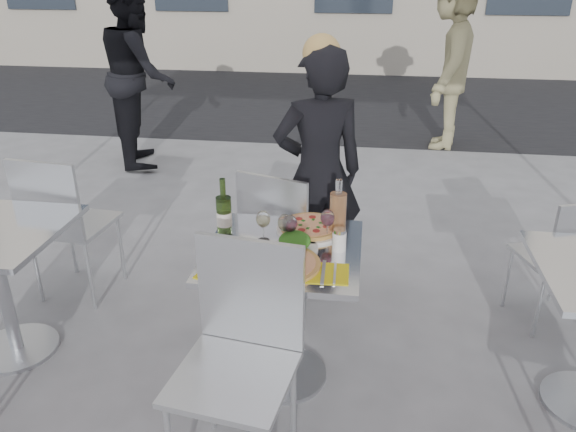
# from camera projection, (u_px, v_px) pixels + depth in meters

# --- Properties ---
(ground) EXTENTS (80.00, 80.00, 0.00)m
(ground) POSITION_uv_depth(u_px,v_px,m) (284.00, 375.00, 2.93)
(ground) COLOR slate
(street_asphalt) EXTENTS (24.00, 5.00, 0.00)m
(street_asphalt) POSITION_uv_depth(u_px,v_px,m) (345.00, 98.00, 8.78)
(street_asphalt) COLOR black
(street_asphalt) RESTS_ON ground
(main_table) EXTENTS (0.72, 0.72, 0.75)m
(main_table) POSITION_uv_depth(u_px,v_px,m) (284.00, 287.00, 2.71)
(main_table) COLOR #B7BABF
(main_table) RESTS_ON ground
(chair_far) EXTENTS (0.54, 0.55, 0.94)m
(chair_far) POSITION_uv_depth(u_px,v_px,m) (281.00, 233.00, 3.21)
(chair_far) COLOR silver
(chair_far) RESTS_ON ground
(chair_near) EXTENTS (0.51, 0.52, 0.99)m
(chair_near) POSITION_uv_depth(u_px,v_px,m) (241.00, 343.00, 2.24)
(chair_near) COLOR silver
(chair_near) RESTS_ON ground
(side_chair_lfar) EXTENTS (0.48, 0.49, 0.96)m
(side_chair_lfar) POSITION_uv_depth(u_px,v_px,m) (62.00, 217.00, 3.37)
(side_chair_lfar) COLOR silver
(side_chair_lfar) RESTS_ON ground
(side_chair_rfar) EXTENTS (0.49, 0.49, 0.84)m
(side_chair_rfar) POSITION_uv_depth(u_px,v_px,m) (567.00, 252.00, 3.12)
(side_chair_rfar) COLOR silver
(side_chair_rfar) RESTS_ON ground
(woman_diner) EXTENTS (0.66, 0.54, 1.56)m
(woman_diner) POSITION_uv_depth(u_px,v_px,m) (319.00, 174.00, 3.45)
(woman_diner) COLOR black
(woman_diner) RESTS_ON ground
(pedestrian_a) EXTENTS (0.97, 1.08, 1.84)m
(pedestrian_a) POSITION_uv_depth(u_px,v_px,m) (139.00, 74.00, 5.68)
(pedestrian_a) COLOR black
(pedestrian_a) RESTS_ON ground
(pedestrian_b) EXTENTS (0.96, 1.36, 1.93)m
(pedestrian_b) POSITION_uv_depth(u_px,v_px,m) (448.00, 61.00, 6.14)
(pedestrian_b) COLOR #8F875C
(pedestrian_b) RESTS_ON ground
(pizza_near) EXTENTS (0.36, 0.36, 0.02)m
(pizza_near) POSITION_uv_depth(u_px,v_px,m) (280.00, 264.00, 2.47)
(pizza_near) COLOR #BB8649
(pizza_near) RESTS_ON main_table
(pizza_far) EXTENTS (0.34, 0.34, 0.03)m
(pizza_far) POSITION_uv_depth(u_px,v_px,m) (311.00, 227.00, 2.79)
(pizza_far) COLOR white
(pizza_far) RESTS_ON main_table
(salad_plate) EXTENTS (0.22, 0.22, 0.09)m
(salad_plate) POSITION_uv_depth(u_px,v_px,m) (295.00, 242.00, 2.60)
(salad_plate) COLOR white
(salad_plate) RESTS_ON main_table
(wine_bottle) EXTENTS (0.07, 0.08, 0.29)m
(wine_bottle) POSITION_uv_depth(u_px,v_px,m) (224.00, 214.00, 2.70)
(wine_bottle) COLOR #3C5A21
(wine_bottle) RESTS_ON main_table
(carafe) EXTENTS (0.08, 0.08, 0.29)m
(carafe) POSITION_uv_depth(u_px,v_px,m) (338.00, 213.00, 2.70)
(carafe) COLOR tan
(carafe) RESTS_ON main_table
(sugar_shaker) EXTENTS (0.06, 0.06, 0.11)m
(sugar_shaker) POSITION_uv_depth(u_px,v_px,m) (339.00, 240.00, 2.59)
(sugar_shaker) COLOR white
(sugar_shaker) RESTS_ON main_table
(wineglass_white_a) EXTENTS (0.07, 0.07, 0.16)m
(wineglass_white_a) POSITION_uv_depth(u_px,v_px,m) (263.00, 220.00, 2.65)
(wineglass_white_a) COLOR white
(wineglass_white_a) RESTS_ON main_table
(wineglass_white_b) EXTENTS (0.07, 0.07, 0.16)m
(wineglass_white_b) POSITION_uv_depth(u_px,v_px,m) (285.00, 224.00, 2.61)
(wineglass_white_b) COLOR white
(wineglass_white_b) RESTS_ON main_table
(wineglass_red_a) EXTENTS (0.07, 0.07, 0.16)m
(wineglass_red_a) POSITION_uv_depth(u_px,v_px,m) (290.00, 225.00, 2.60)
(wineglass_red_a) COLOR white
(wineglass_red_a) RESTS_ON main_table
(wineglass_red_b) EXTENTS (0.07, 0.07, 0.16)m
(wineglass_red_b) POSITION_uv_depth(u_px,v_px,m) (328.00, 219.00, 2.66)
(wineglass_red_b) COLOR white
(wineglass_red_b) RESTS_ON main_table
(napkin_left) EXTENTS (0.22, 0.22, 0.01)m
(napkin_left) POSITION_uv_depth(u_px,v_px,m) (221.00, 272.00, 2.42)
(napkin_left) COLOR yellow
(napkin_left) RESTS_ON main_table
(napkin_right) EXTENTS (0.19, 0.20, 0.01)m
(napkin_right) POSITION_uv_depth(u_px,v_px,m) (328.00, 273.00, 2.41)
(napkin_right) COLOR yellow
(napkin_right) RESTS_ON main_table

